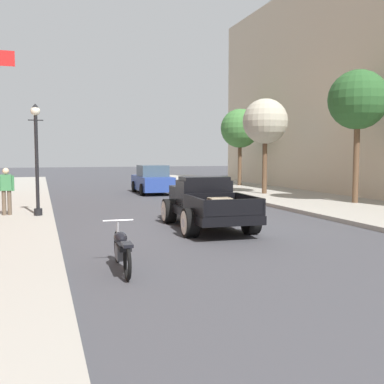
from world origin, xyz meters
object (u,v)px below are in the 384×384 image
motorcycle_parked (122,248)px  pedestrian_sidewalk_left (6,188)px  car_background_blue (152,180)px  street_lamp_near (36,151)px  hotrod_truck_black (205,203)px  street_tree_nearest (358,101)px  street_tree_third (240,129)px  street_tree_second (265,122)px

motorcycle_parked → pedestrian_sidewalk_left: (-2.63, 8.39, 0.64)m
pedestrian_sidewalk_left → car_background_blue: bearing=50.5°
motorcycle_parked → street_lamp_near: street_lamp_near is taller
hotrod_truck_black → motorcycle_parked: 5.75m
motorcycle_parked → street_tree_nearest: 14.73m
pedestrian_sidewalk_left → street_tree_third: street_tree_third is taller
hotrod_truck_black → street_lamp_near: (-4.97, 3.31, 1.63)m
car_background_blue → pedestrian_sidewalk_left: (-7.30, -8.86, 0.32)m
street_tree_nearest → street_tree_third: bearing=90.5°
street_tree_nearest → street_tree_third: street_tree_nearest is taller
pedestrian_sidewalk_left → street_tree_third: bearing=39.9°
street_lamp_near → street_tree_nearest: street_tree_nearest is taller
pedestrian_sidewalk_left → street_tree_second: bearing=22.5°
pedestrian_sidewalk_left → street_tree_nearest: (14.25, -0.35, 3.50)m
motorcycle_parked → car_background_blue: bearing=74.9°
pedestrian_sidewalk_left → street_tree_second: size_ratio=0.32×
car_background_blue → street_tree_second: (5.40, -3.60, 3.24)m
motorcycle_parked → street_tree_second: size_ratio=0.42×
street_tree_nearest → motorcycle_parked: bearing=-145.3°
street_tree_nearest → street_tree_third: size_ratio=1.10×
motorcycle_parked → car_background_blue: car_background_blue is taller
street_tree_third → street_lamp_near: bearing=-136.9°
street_lamp_near → street_tree_second: bearing=26.1°
hotrod_truck_black → car_background_blue: (1.29, 12.61, 0.01)m
motorcycle_parked → street_lamp_near: (-1.59, 7.94, 1.94)m
pedestrian_sidewalk_left → street_tree_nearest: bearing=-1.4°
car_background_blue → street_tree_third: 8.14m
street_tree_third → pedestrian_sidewalk_left: bearing=-140.1°
pedestrian_sidewalk_left → motorcycle_parked: bearing=-72.6°
motorcycle_parked → street_tree_second: street_tree_second is taller
car_background_blue → street_tree_second: size_ratio=0.85×
street_lamp_near → street_tree_third: 18.02m
motorcycle_parked → street_tree_third: (11.52, 20.20, 3.57)m
car_background_blue → street_tree_second: street_tree_second is taller
motorcycle_parked → street_lamp_near: size_ratio=0.55×
street_lamp_near → street_tree_third: bearing=43.1°
hotrod_truck_black → car_background_blue: car_background_blue is taller
motorcycle_parked → street_tree_nearest: bearing=34.7°
hotrod_truck_black → street_tree_second: street_tree_second is taller
car_background_blue → street_lamp_near: (-6.26, -9.31, 1.62)m
street_lamp_near → motorcycle_parked: bearing=-78.7°
street_tree_nearest → street_lamp_near: bearing=-179.6°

